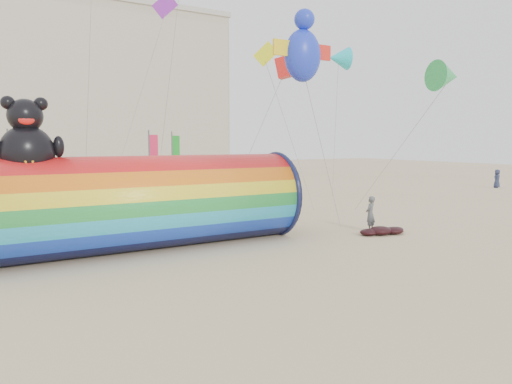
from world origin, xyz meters
TOP-DOWN VIEW (x-y plane):
  - ground at (0.00, 0.00)m, footprint 160.00×160.00m
  - windsock_assembly at (-3.45, 4.00)m, footprint 13.34×4.06m
  - kite_handler at (7.31, 1.96)m, footprint 0.76×0.64m
  - fabric_bundle at (7.39, 1.17)m, footprint 2.62×1.35m
  - festival_banners at (-1.43, 16.12)m, footprint 11.37×3.42m

SIDE VIEW (x-z plane):
  - ground at x=0.00m, z-range 0.00..0.00m
  - fabric_bundle at x=7.39m, z-range -0.03..0.37m
  - kite_handler at x=7.31m, z-range 0.00..1.77m
  - windsock_assembly at x=-3.45m, z-range -1.03..5.11m
  - festival_banners at x=-1.43m, z-range 0.04..5.24m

